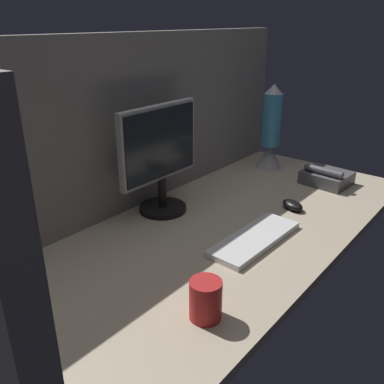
% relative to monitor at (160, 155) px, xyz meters
% --- Properties ---
extents(ground_plane, '(1.80, 0.80, 0.03)m').
position_rel_monitor_xyz_m(ground_plane, '(-0.00, -0.25, -0.23)').
color(ground_plane, tan).
extents(cubicle_wall_back, '(1.80, 0.05, 0.64)m').
position_rel_monitor_xyz_m(cubicle_wall_back, '(-0.00, 0.12, 0.10)').
color(cubicle_wall_back, gray).
rests_on(cubicle_wall_back, ground_plane).
extents(monitor, '(0.37, 0.18, 0.40)m').
position_rel_monitor_xyz_m(monitor, '(0.00, 0.00, 0.00)').
color(monitor, black).
rests_on(monitor, ground_plane).
extents(keyboard, '(0.37, 0.14, 0.02)m').
position_rel_monitor_xyz_m(keyboard, '(0.01, -0.41, -0.21)').
color(keyboard, silver).
rests_on(keyboard, ground_plane).
extents(mouse, '(0.09, 0.11, 0.03)m').
position_rel_monitor_xyz_m(mouse, '(0.32, -0.39, -0.20)').
color(mouse, black).
rests_on(mouse, ground_plane).
extents(mug_red_plastic, '(0.08, 0.08, 0.10)m').
position_rel_monitor_xyz_m(mug_red_plastic, '(-0.39, -0.51, -0.17)').
color(mug_red_plastic, red).
rests_on(mug_red_plastic, ground_plane).
extents(lava_lamp, '(0.12, 0.12, 0.40)m').
position_rel_monitor_xyz_m(lava_lamp, '(0.70, -0.07, -0.05)').
color(lava_lamp, '#A5A5AD').
rests_on(lava_lamp, ground_plane).
extents(desk_phone, '(0.18, 0.20, 0.09)m').
position_rel_monitor_xyz_m(desk_phone, '(0.66, -0.38, -0.19)').
color(desk_phone, '#4C4C51').
rests_on(desk_phone, ground_plane).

